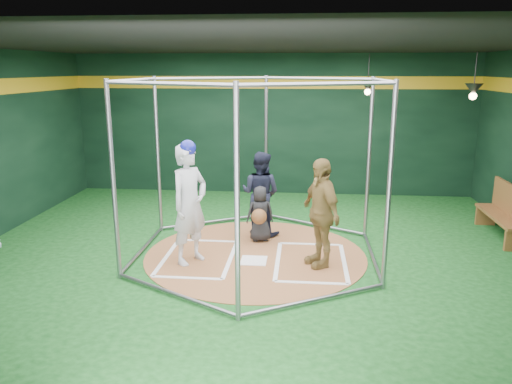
# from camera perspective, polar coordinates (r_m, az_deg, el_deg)

# --- Properties ---
(room_shell) EXTENTS (10.10, 9.10, 3.53)m
(room_shell) POSITION_cam_1_polar(r_m,az_deg,el_deg) (8.23, -0.06, 4.27)
(room_shell) COLOR #0D3D12
(room_shell) RESTS_ON ground
(clay_disc) EXTENTS (3.80, 3.80, 0.01)m
(clay_disc) POSITION_cam_1_polar(r_m,az_deg,el_deg) (8.69, -0.06, -7.18)
(clay_disc) COLOR #975E37
(clay_disc) RESTS_ON ground
(home_plate) EXTENTS (0.43, 0.43, 0.01)m
(home_plate) POSITION_cam_1_polar(r_m,az_deg,el_deg) (8.41, -0.26, -7.84)
(home_plate) COLOR white
(home_plate) RESTS_ON clay_disc
(batter_box_left) EXTENTS (1.17, 1.77, 0.01)m
(batter_box_left) POSITION_cam_1_polar(r_m,az_deg,el_deg) (8.59, -6.60, -7.44)
(batter_box_left) COLOR white
(batter_box_left) RESTS_ON clay_disc
(batter_box_right) EXTENTS (1.17, 1.77, 0.01)m
(batter_box_right) POSITION_cam_1_polar(r_m,az_deg,el_deg) (8.42, 6.28, -7.90)
(batter_box_right) COLOR white
(batter_box_right) RESTS_ON clay_disc
(batting_cage) EXTENTS (4.05, 4.67, 3.00)m
(batting_cage) POSITION_cam_1_polar(r_m,az_deg,el_deg) (8.27, -0.07, 2.52)
(batting_cage) COLOR gray
(batting_cage) RESTS_ON ground
(pendant_lamp_near) EXTENTS (0.34, 0.34, 0.90)m
(pendant_lamp_near) POSITION_cam_1_polar(r_m,az_deg,el_deg) (11.76, 12.66, 11.69)
(pendant_lamp_near) COLOR black
(pendant_lamp_near) RESTS_ON room_shell
(pendant_lamp_far) EXTENTS (0.34, 0.34, 0.90)m
(pendant_lamp_far) POSITION_cam_1_polar(r_m,az_deg,el_deg) (10.58, 23.61, 10.66)
(pendant_lamp_far) COLOR black
(pendant_lamp_far) RESTS_ON room_shell
(batter_figure) EXTENTS (0.78, 0.86, 2.04)m
(batter_figure) POSITION_cam_1_polar(r_m,az_deg,el_deg) (8.14, -7.61, -1.26)
(batter_figure) COLOR #B8B8BE
(batter_figure) RESTS_ON clay_disc
(visitor_leopard) EXTENTS (0.85, 1.12, 1.77)m
(visitor_leopard) POSITION_cam_1_polar(r_m,az_deg,el_deg) (8.04, 7.38, -2.35)
(visitor_leopard) COLOR tan
(visitor_leopard) RESTS_ON clay_disc
(catcher_figure) EXTENTS (0.57, 0.61, 1.04)m
(catcher_figure) POSITION_cam_1_polar(r_m,az_deg,el_deg) (9.18, 0.47, -2.53)
(catcher_figure) COLOR black
(catcher_figure) RESTS_ON clay_disc
(umpire) EXTENTS (0.95, 0.84, 1.61)m
(umpire) POSITION_cam_1_polar(r_m,az_deg,el_deg) (9.52, 0.51, -0.15)
(umpire) COLOR black
(umpire) RESTS_ON clay_disc
(dugout_bench) EXTENTS (0.40, 1.73, 1.01)m
(dugout_bench) POSITION_cam_1_polar(r_m,az_deg,el_deg) (10.55, 26.65, -1.96)
(dugout_bench) COLOR brown
(dugout_bench) RESTS_ON ground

